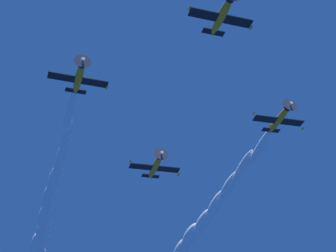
% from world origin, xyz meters
% --- Properties ---
extents(airplane_lead, '(7.58, 8.46, 3.17)m').
position_xyz_m(airplane_lead, '(-1.37, -5.92, 56.01)').
color(airplane_lead, orange).
extents(airplane_left_wingman, '(7.59, 8.43, 2.91)m').
position_xyz_m(airplane_left_wingman, '(-12.19, 13.47, 56.92)').
color(airplane_left_wingman, orange).
extents(airplane_right_wingman, '(7.58, 8.47, 3.09)m').
position_xyz_m(airplane_right_wingman, '(-20.26, -16.72, 55.74)').
color(airplane_right_wingman, orange).
extents(airplane_slot_tail, '(7.60, 8.45, 2.71)m').
position_xyz_m(airplane_slot_tail, '(-29.80, 1.73, 54.39)').
color(airplane_slot_tail, orange).
extents(smoke_trail_left_wingman, '(62.39, 19.62, 7.92)m').
position_xyz_m(smoke_trail_left_wingman, '(-55.67, 25.81, 60.69)').
color(smoke_trail_left_wingman, white).
extents(smoke_trail_right_wingman, '(61.97, 20.14, 7.56)m').
position_xyz_m(smoke_trail_right_wingman, '(-63.46, -4.55, 59.43)').
color(smoke_trail_right_wingman, white).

